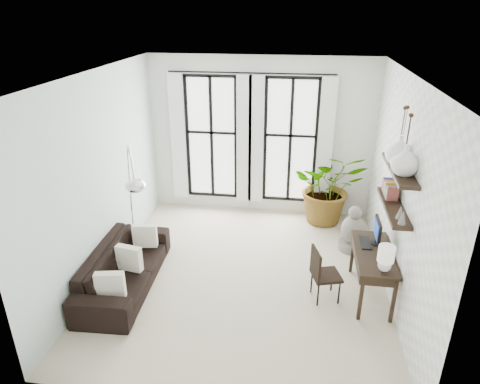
% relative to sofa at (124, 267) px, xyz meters
% --- Properties ---
extents(floor, '(5.00, 5.00, 0.00)m').
position_rel_sofa_xyz_m(floor, '(1.80, 0.52, -0.33)').
color(floor, beige).
rests_on(floor, ground).
extents(ceiling, '(5.00, 5.00, 0.00)m').
position_rel_sofa_xyz_m(ceiling, '(1.80, 0.52, 2.87)').
color(ceiling, white).
rests_on(ceiling, wall_back).
extents(wall_left, '(0.00, 5.00, 5.00)m').
position_rel_sofa_xyz_m(wall_left, '(-0.45, 0.52, 1.27)').
color(wall_left, silver).
rests_on(wall_left, floor).
extents(wall_right, '(0.00, 5.00, 5.00)m').
position_rel_sofa_xyz_m(wall_right, '(4.05, 0.52, 1.27)').
color(wall_right, white).
rests_on(wall_right, floor).
extents(wall_back, '(4.50, 0.00, 4.50)m').
position_rel_sofa_xyz_m(wall_back, '(1.80, 3.02, 1.27)').
color(wall_back, white).
rests_on(wall_back, floor).
extents(windows, '(3.26, 0.13, 2.65)m').
position_rel_sofa_xyz_m(windows, '(1.60, 2.95, 1.23)').
color(windows, white).
rests_on(windows, wall_back).
extents(wall_shelves, '(0.25, 1.30, 0.60)m').
position_rel_sofa_xyz_m(wall_shelves, '(3.91, 0.32, 1.40)').
color(wall_shelves, black).
rests_on(wall_shelves, wall_right).
extents(sofa, '(0.96, 2.27, 0.65)m').
position_rel_sofa_xyz_m(sofa, '(0.00, 0.00, 0.00)').
color(sofa, black).
rests_on(sofa, floor).
extents(throw_pillows, '(0.40, 1.52, 0.40)m').
position_rel_sofa_xyz_m(throw_pillows, '(0.10, 0.00, 0.17)').
color(throw_pillows, silver).
rests_on(throw_pillows, sofa).
extents(plant, '(1.48, 1.31, 1.52)m').
position_rel_sofa_xyz_m(plant, '(3.19, 2.67, 0.43)').
color(plant, '#2D7228').
rests_on(plant, floor).
extents(desk, '(0.54, 1.28, 1.15)m').
position_rel_sofa_xyz_m(desk, '(3.75, 0.23, 0.39)').
color(desk, black).
rests_on(desk, floor).
extents(desk_chair, '(0.49, 0.49, 0.84)m').
position_rel_sofa_xyz_m(desk_chair, '(3.01, 0.09, 0.15)').
color(desk_chair, black).
rests_on(desk_chair, floor).
extents(arc_lamp, '(0.71, 1.01, 2.20)m').
position_rel_sofa_xyz_m(arc_lamp, '(0.10, 0.39, 1.36)').
color(arc_lamp, silver).
rests_on(arc_lamp, floor).
extents(buddha, '(0.47, 0.47, 0.85)m').
position_rel_sofa_xyz_m(buddha, '(3.61, 1.61, 0.03)').
color(buddha, gray).
rests_on(buddha, floor).
extents(vase_a, '(0.37, 0.37, 0.38)m').
position_rel_sofa_xyz_m(vase_a, '(3.91, 0.03, 1.94)').
color(vase_a, white).
rests_on(vase_a, shelf_upper).
extents(vase_b, '(0.37, 0.37, 0.38)m').
position_rel_sofa_xyz_m(vase_b, '(3.91, 0.43, 1.94)').
color(vase_b, white).
rests_on(vase_b, shelf_upper).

